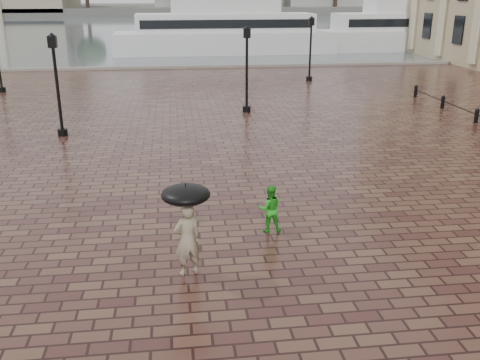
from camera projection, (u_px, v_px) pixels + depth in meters
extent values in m
plane|color=#351B18|center=(210.00, 215.00, 15.67)|extent=(300.00, 300.00, 0.00)
plane|color=#454E54|center=(175.00, 25.00, 101.71)|extent=(240.00, 240.00, 0.00)
cube|color=slate|center=(183.00, 68.00, 45.60)|extent=(80.00, 0.60, 0.30)
cube|color=#4C4C47|center=(173.00, 9.00, 164.96)|extent=(300.00, 60.00, 2.00)
cylinder|color=#2D2119|center=(87.00, 0.00, 140.75)|extent=(1.00, 1.00, 8.00)
cylinder|color=#2D2119|center=(173.00, 0.00, 143.39)|extent=(1.00, 1.00, 8.00)
cylinder|color=black|center=(476.00, 117.00, 26.56)|extent=(0.20, 0.20, 0.60)
sphere|color=black|center=(477.00, 110.00, 26.46)|extent=(0.22, 0.22, 0.22)
cylinder|color=black|center=(443.00, 103.00, 29.84)|extent=(0.20, 0.20, 0.60)
sphere|color=black|center=(443.00, 97.00, 29.73)|extent=(0.22, 0.22, 0.22)
cylinder|color=black|center=(416.00, 92.00, 33.11)|extent=(0.20, 0.20, 0.60)
sphere|color=black|center=(416.00, 87.00, 33.00)|extent=(0.22, 0.22, 0.22)
cylinder|color=black|center=(63.00, 132.00, 24.27)|extent=(0.44, 0.44, 0.30)
cylinder|color=black|center=(58.00, 92.00, 23.66)|extent=(0.14, 0.14, 4.00)
cube|color=black|center=(52.00, 42.00, 22.94)|extent=(0.35, 0.35, 0.50)
sphere|color=beige|center=(52.00, 42.00, 22.94)|extent=(0.28, 0.28, 0.28)
cylinder|color=black|center=(247.00, 109.00, 29.07)|extent=(0.44, 0.44, 0.30)
cylinder|color=black|center=(247.00, 75.00, 28.45)|extent=(0.14, 0.14, 4.00)
cube|color=black|center=(247.00, 33.00, 27.73)|extent=(0.35, 0.35, 0.50)
sphere|color=beige|center=(247.00, 33.00, 27.73)|extent=(0.28, 0.28, 0.28)
cylinder|color=black|center=(2.00, 89.00, 34.79)|extent=(0.44, 0.44, 0.30)
cylinder|color=black|center=(309.00, 79.00, 39.12)|extent=(0.44, 0.44, 0.30)
cylinder|color=black|center=(310.00, 53.00, 38.50)|extent=(0.14, 0.14, 4.00)
cube|color=black|center=(312.00, 22.00, 37.78)|extent=(0.35, 0.35, 0.50)
sphere|color=beige|center=(312.00, 22.00, 37.78)|extent=(0.28, 0.28, 0.28)
imported|color=gray|center=(187.00, 240.00, 12.16)|extent=(0.73, 0.59, 1.75)
imported|color=#219A1C|center=(270.00, 209.00, 14.42)|extent=(0.66, 0.52, 1.33)
cube|color=silver|center=(225.00, 43.00, 56.02)|extent=(22.91, 5.94, 2.19)
cube|color=silver|center=(225.00, 23.00, 55.35)|extent=(18.33, 5.12, 1.82)
cube|color=silver|center=(225.00, 6.00, 54.80)|extent=(11.03, 4.42, 1.46)
cube|color=black|center=(228.00, 24.00, 53.10)|extent=(17.33, 0.46, 0.82)
cube|color=black|center=(222.00, 21.00, 57.60)|extent=(17.33, 0.46, 0.82)
cube|color=silver|center=(413.00, 40.00, 59.40)|extent=(22.52, 6.15, 2.15)
cube|color=silver|center=(415.00, 21.00, 58.74)|extent=(18.03, 5.28, 1.79)
cube|color=silver|center=(417.00, 6.00, 58.20)|extent=(10.86, 4.49, 1.43)
cube|color=black|center=(425.00, 23.00, 56.54)|extent=(16.98, 0.70, 0.80)
cube|color=black|center=(405.00, 20.00, 60.95)|extent=(16.98, 0.70, 0.80)
cylinder|color=black|center=(186.00, 215.00, 11.95)|extent=(0.02, 0.02, 0.95)
ellipsoid|color=black|center=(186.00, 195.00, 11.79)|extent=(1.10, 1.10, 0.39)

